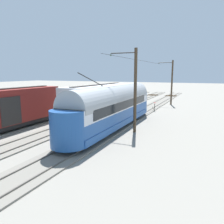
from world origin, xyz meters
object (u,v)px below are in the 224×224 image
(vintage_streetcar, at_px, (113,106))
(coach_adjacent, at_px, (0,109))
(catenary_pole_mid_near, at_px, (135,90))
(switch_stand, at_px, (155,106))
(catenary_pole_foreground, at_px, (172,82))
(boxcar_far_siding, at_px, (99,99))

(vintage_streetcar, distance_m, coach_adjacent, 10.63)
(vintage_streetcar, distance_m, catenary_pole_mid_near, 2.98)
(coach_adjacent, bearing_deg, switch_stand, -121.11)
(catenary_pole_foreground, bearing_deg, vintage_streetcar, 83.09)
(vintage_streetcar, xyz_separation_m, coach_adjacent, (9.02, 5.63, -0.10))
(catenary_pole_foreground, bearing_deg, switch_stand, 82.97)
(boxcar_far_siding, bearing_deg, catenary_pole_mid_near, 138.46)
(boxcar_far_siding, xyz_separation_m, switch_stand, (-5.90, -6.13, -1.46))
(catenary_pole_foreground, height_order, switch_stand, catenary_pole_foreground)
(boxcar_far_siding, bearing_deg, coach_adjacent, 67.92)
(boxcar_far_siding, bearing_deg, catenary_pole_foreground, -116.06)
(coach_adjacent, height_order, switch_stand, coach_adjacent)
(coach_adjacent, relative_size, catenary_pole_mid_near, 1.80)
(vintage_streetcar, height_order, switch_stand, vintage_streetcar)
(catenary_pole_mid_near, bearing_deg, coach_adjacent, 23.83)
(boxcar_far_siding, relative_size, catenary_pole_foreground, 1.77)
(coach_adjacent, distance_m, boxcar_far_siding, 12.00)
(boxcar_far_siding, bearing_deg, switch_stand, -133.89)
(coach_adjacent, relative_size, switch_stand, 11.09)
(boxcar_far_siding, relative_size, switch_stand, 10.91)
(switch_stand, bearing_deg, catenary_pole_mid_near, 94.57)
(catenary_pole_foreground, bearing_deg, catenary_pole_mid_near, 90.00)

